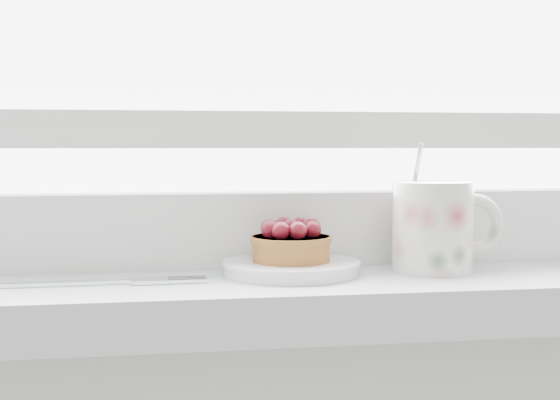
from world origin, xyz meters
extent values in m
cube|color=silver|center=(0.00, 1.90, 0.92)|extent=(1.60, 0.20, 0.04)
cube|color=white|center=(0.00, 1.97, 0.97)|extent=(1.30, 0.05, 0.07)
cube|color=white|center=(0.00, 1.97, 1.07)|extent=(1.30, 0.04, 0.04)
cylinder|color=white|center=(0.01, 1.90, 0.95)|extent=(0.12, 0.12, 0.01)
cylinder|color=brown|center=(0.01, 1.90, 0.96)|extent=(0.07, 0.07, 0.02)
cylinder|color=brown|center=(0.01, 1.90, 0.97)|extent=(0.07, 0.07, 0.01)
sphere|color=#470811|center=(0.01, 1.90, 0.98)|extent=(0.02, 0.02, 0.02)
sphere|color=#470811|center=(0.03, 1.90, 0.98)|extent=(0.02, 0.02, 0.02)
sphere|color=#470811|center=(0.03, 1.92, 0.98)|extent=(0.02, 0.02, 0.02)
sphere|color=#470811|center=(0.01, 1.92, 0.98)|extent=(0.02, 0.02, 0.02)
sphere|color=#470811|center=(0.00, 1.91, 0.98)|extent=(0.02, 0.02, 0.02)
sphere|color=#470811|center=(-0.01, 1.90, 0.98)|extent=(0.02, 0.02, 0.02)
sphere|color=#470811|center=(0.00, 1.88, 0.98)|extent=(0.02, 0.02, 0.02)
sphere|color=#470811|center=(0.02, 1.88, 0.98)|extent=(0.02, 0.02, 0.02)
sphere|color=#470811|center=(0.03, 1.89, 0.98)|extent=(0.02, 0.02, 0.02)
cylinder|color=silver|center=(0.14, 1.90, 0.98)|extent=(0.07, 0.07, 0.08)
cylinder|color=black|center=(0.14, 1.90, 1.02)|extent=(0.06, 0.06, 0.01)
torus|color=silver|center=(0.18, 1.89, 0.98)|extent=(0.06, 0.01, 0.06)
cylinder|color=silver|center=(0.13, 1.91, 1.03)|extent=(0.01, 0.02, 0.05)
cube|color=silver|center=(-0.20, 1.88, 0.94)|extent=(0.11, 0.01, 0.00)
cube|color=silver|center=(-0.14, 1.88, 0.94)|extent=(0.02, 0.01, 0.00)
cube|color=silver|center=(-0.11, 1.88, 0.94)|extent=(0.03, 0.03, 0.00)
cube|color=silver|center=(-0.08, 1.87, 0.94)|extent=(0.04, 0.00, 0.00)
cube|color=silver|center=(-0.08, 1.88, 0.94)|extent=(0.04, 0.00, 0.00)
cube|color=silver|center=(-0.08, 1.88, 0.94)|extent=(0.04, 0.00, 0.00)
cube|color=silver|center=(-0.08, 1.89, 0.94)|extent=(0.04, 0.00, 0.00)
camera|label=1|loc=(-0.11, 1.22, 1.06)|focal=50.00mm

